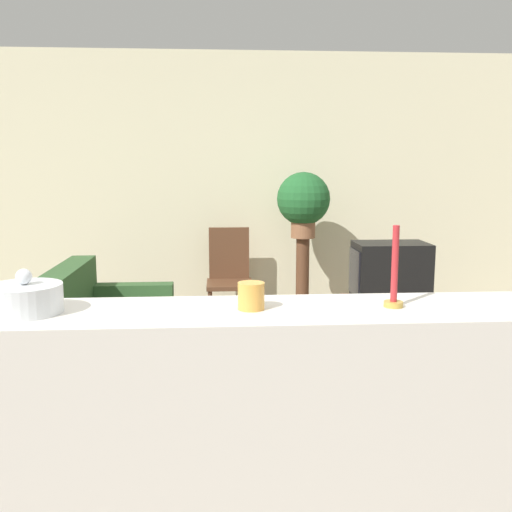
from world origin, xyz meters
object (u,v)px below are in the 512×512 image
at_px(wooden_chair, 229,274).
at_px(decorative_bowl, 25,298).
at_px(couch, 100,344).
at_px(television, 390,272).
at_px(potted_plant, 303,201).

distance_m(wooden_chair, decorative_bowl, 3.63).
xyz_separation_m(couch, television, (2.31, 0.50, 0.42)).
xyz_separation_m(television, potted_plant, (-0.62, 0.76, 0.55)).
relative_size(couch, television, 2.77).
bearing_deg(television, potted_plant, 129.15).
distance_m(couch, potted_plant, 2.32).
bearing_deg(wooden_chair, decorative_bowl, -102.52).
bearing_deg(couch, potted_plant, 36.75).
xyz_separation_m(couch, decorative_bowl, (0.21, -2.13, 0.84)).
bearing_deg(television, decorative_bowl, -128.68).
height_order(wooden_chair, potted_plant, potted_plant).
height_order(television, potted_plant, potted_plant).
bearing_deg(couch, decorative_bowl, -84.41).
relative_size(television, wooden_chair, 0.63).
height_order(couch, decorative_bowl, decorative_bowl).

